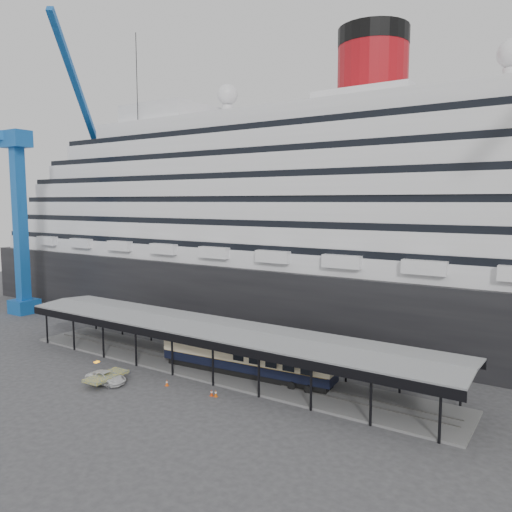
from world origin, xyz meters
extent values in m
plane|color=#363639|center=(0.00, 0.00, 0.00)|extent=(200.00, 200.00, 0.00)
cube|color=black|center=(0.00, 32.00, 5.00)|extent=(130.00, 30.00, 10.00)
cylinder|color=#A10D14|center=(8.00, 32.00, 37.40)|extent=(10.00, 10.00, 9.00)
cylinder|color=black|center=(8.00, 32.00, 42.65)|extent=(10.10, 10.10, 2.50)
sphere|color=silver|center=(-18.00, 32.00, 37.70)|extent=(3.60, 3.60, 3.60)
sphere|color=silver|center=(26.00, 32.00, 37.70)|extent=(3.60, 3.60, 3.60)
cube|color=slate|center=(0.00, 5.00, 0.12)|extent=(56.00, 8.00, 0.24)
cube|color=slate|center=(0.00, 4.28, 0.28)|extent=(54.00, 0.08, 0.10)
cube|color=slate|center=(0.00, 5.72, 0.28)|extent=(54.00, 0.08, 0.10)
cube|color=black|center=(0.00, 0.50, 4.45)|extent=(56.00, 0.18, 0.90)
cube|color=black|center=(0.00, 9.50, 4.45)|extent=(56.00, 0.18, 0.90)
cube|color=slate|center=(0.00, 5.00, 5.18)|extent=(56.00, 9.00, 0.24)
cube|color=#175AB0|center=(-46.00, 10.00, 1.20)|extent=(4.00, 4.00, 2.40)
cube|color=#175AB0|center=(-46.00, 10.00, 15.40)|extent=(1.80, 1.80, 26.00)
cube|color=#175AB0|center=(-46.00, 10.00, 29.80)|extent=(5.00, 3.20, 2.80)
cube|color=#175AB0|center=(-37.61, 15.88, 39.20)|extent=(12.92, 17.86, 16.80)
cylinder|color=black|center=(-29.22, 21.75, 23.60)|extent=(0.12, 0.12, 47.21)
imported|color=silver|center=(-7.03, -4.89, 0.64)|extent=(4.74, 2.40, 1.29)
cube|color=black|center=(4.22, 5.00, 0.57)|extent=(19.97, 3.73, 0.66)
cube|color=black|center=(4.22, 5.00, 1.42)|extent=(20.94, 4.17, 1.04)
cube|color=beige|center=(4.22, 5.00, 2.56)|extent=(20.94, 4.21, 1.23)
cube|color=black|center=(4.22, 5.00, 3.36)|extent=(20.94, 4.17, 0.38)
cube|color=#F2550D|center=(-1.12, -1.88, 0.01)|extent=(0.39, 0.39, 0.03)
cone|color=#F2550D|center=(-1.12, -1.88, 0.35)|extent=(0.33, 0.33, 0.65)
cylinder|color=white|center=(-1.12, -1.88, 0.41)|extent=(0.21, 0.21, 0.13)
cube|color=red|center=(4.54, -1.45, 0.01)|extent=(0.40, 0.40, 0.03)
cone|color=red|center=(4.54, -1.45, 0.34)|extent=(0.33, 0.33, 0.65)
cylinder|color=white|center=(4.54, -1.45, 0.41)|extent=(0.21, 0.21, 0.13)
cube|color=#D0540B|center=(5.01, -1.37, 0.01)|extent=(0.47, 0.47, 0.03)
cone|color=#D0540B|center=(5.01, -1.37, 0.36)|extent=(0.39, 0.39, 0.69)
cylinder|color=white|center=(5.01, -1.37, 0.43)|extent=(0.22, 0.22, 0.13)
camera|label=1|loc=(34.68, -39.22, 19.41)|focal=35.00mm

